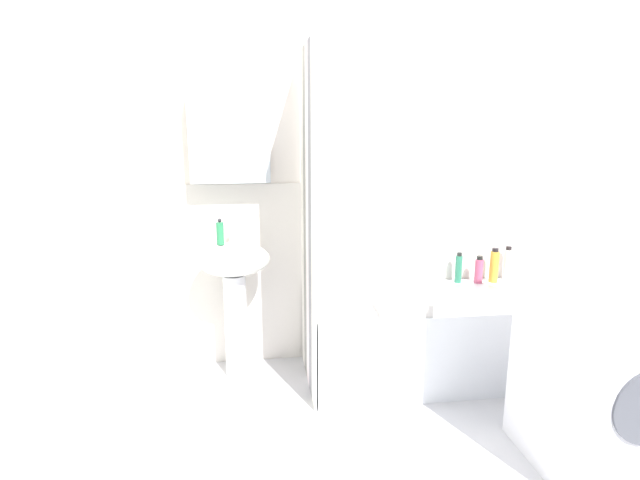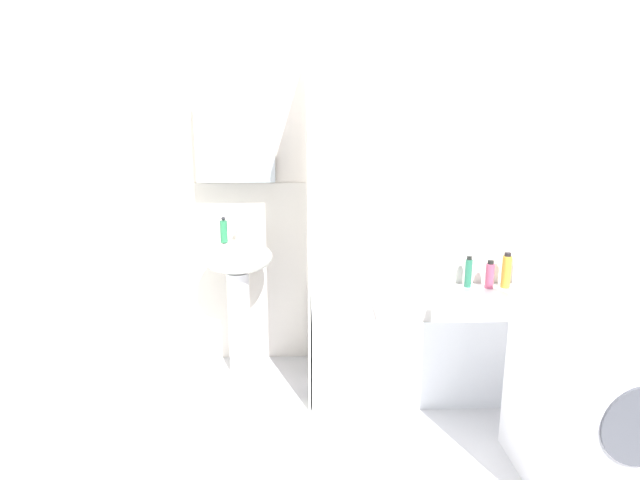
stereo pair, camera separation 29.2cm
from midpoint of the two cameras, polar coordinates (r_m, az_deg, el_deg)
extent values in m
cube|color=silver|center=(2.62, 9.84, -24.49)|extent=(4.80, 5.60, 0.04)
cube|color=white|center=(3.34, 4.10, 6.62)|extent=(3.60, 0.05, 2.40)
cube|color=silver|center=(3.42, 4.05, -3.47)|extent=(3.60, 0.02, 1.20)
cube|color=silver|center=(3.17, -12.87, 11.38)|extent=(0.48, 0.12, 0.56)
cube|color=white|center=(2.51, -28.55, 3.04)|extent=(0.05, 1.81, 2.40)
cube|color=silver|center=(2.66, -26.48, -9.77)|extent=(0.02, 1.81, 1.20)
cylinder|color=white|center=(3.26, -12.07, -9.58)|extent=(0.14, 0.14, 0.67)
ellipsoid|color=white|center=(3.12, -12.44, -2.20)|extent=(0.44, 0.34, 0.20)
cylinder|color=silver|center=(3.19, -12.41, 0.44)|extent=(0.03, 0.03, 0.05)
cylinder|color=silver|center=(3.13, -12.53, 1.23)|extent=(0.02, 0.10, 0.02)
sphere|color=silver|center=(3.17, -12.48, 1.94)|extent=(0.03, 0.03, 0.03)
cylinder|color=#2A804F|center=(3.07, -13.93, 0.69)|extent=(0.04, 0.04, 0.13)
sphere|color=#26262B|center=(3.06, -14.01, 2.14)|extent=(0.02, 0.02, 0.02)
cylinder|color=silver|center=(3.13, -10.55, 0.85)|extent=(0.06, 0.06, 0.11)
cube|color=white|center=(3.27, 9.66, -10.76)|extent=(1.49, 0.68, 0.52)
cube|color=white|center=(2.65, -3.87, 0.61)|extent=(0.01, 0.14, 2.00)
cube|color=gray|center=(2.78, -4.06, 1.20)|extent=(0.01, 0.14, 2.00)
cube|color=white|center=(2.92, -4.23, 1.73)|extent=(0.01, 0.14, 2.00)
cube|color=gray|center=(3.05, -4.39, 2.22)|extent=(0.01, 0.14, 2.00)
cube|color=white|center=(3.18, -4.53, 2.67)|extent=(0.01, 0.14, 2.00)
cylinder|color=white|center=(3.64, 18.33, -2.72)|extent=(0.05, 0.05, 0.21)
cylinder|color=black|center=(3.61, 18.46, -0.91)|extent=(0.04, 0.04, 0.02)
cylinder|color=gold|center=(3.56, 16.91, -2.95)|extent=(0.06, 0.06, 0.21)
cylinder|color=black|center=(3.53, 17.04, -1.10)|extent=(0.04, 0.04, 0.02)
cylinder|color=#C84E71|center=(3.52, 15.30, -3.46)|extent=(0.06, 0.06, 0.16)
cylinder|color=black|center=(3.49, 15.39, -1.99)|extent=(0.04, 0.04, 0.02)
cylinder|color=#2C7A5B|center=(3.49, 13.12, -3.27)|extent=(0.05, 0.05, 0.19)
cylinder|color=#232723|center=(3.46, 13.21, -1.61)|extent=(0.03, 0.03, 0.02)
cube|color=silver|center=(2.92, 6.41, -7.39)|extent=(0.30, 0.25, 0.07)
cube|color=white|center=(2.67, 26.56, -14.20)|extent=(0.62, 0.57, 0.81)
cube|color=white|center=(2.43, 28.47, 3.27)|extent=(0.62, 0.57, 0.81)
camera|label=1|loc=(0.15, -92.86, -0.65)|focal=28.28mm
camera|label=2|loc=(0.15, 87.14, 0.65)|focal=28.28mm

